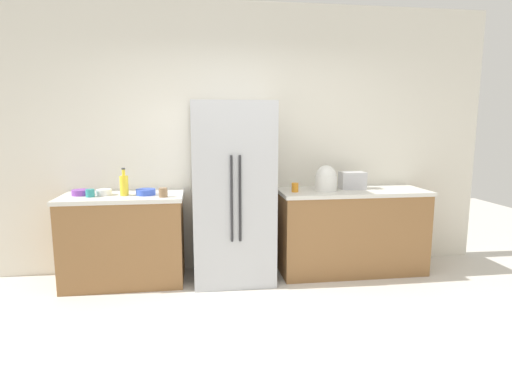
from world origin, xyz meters
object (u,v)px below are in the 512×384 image
(bottle_a, at_px, (124,185))
(bowl_b, at_px, (104,192))
(rice_cooker, at_px, (326,179))
(cup_a, at_px, (295,187))
(bowl_a, at_px, (81,192))
(refrigerator, at_px, (233,193))
(toaster, at_px, (352,180))
(cup_b, at_px, (90,193))
(cup_c, at_px, (163,192))
(bowl_c, at_px, (146,192))

(bottle_a, xyz_separation_m, bowl_b, (-0.21, 0.05, -0.08))
(rice_cooker, bearing_deg, bottle_a, 179.96)
(cup_a, bearing_deg, bowl_a, 177.34)
(refrigerator, height_order, cup_a, refrigerator)
(refrigerator, bearing_deg, bottle_a, 179.36)
(bowl_a, xyz_separation_m, bowl_b, (0.23, -0.03, 0.00))
(bottle_a, bearing_deg, toaster, 2.30)
(toaster, height_order, bowl_b, toaster)
(toaster, distance_m, cup_b, 2.73)
(cup_b, height_order, bowl_b, cup_b)
(cup_c, bearing_deg, rice_cooker, 4.98)
(refrigerator, xyz_separation_m, cup_c, (-0.69, -0.14, 0.04))
(cup_a, relative_size, bowl_a, 0.54)
(bottle_a, xyz_separation_m, cup_b, (-0.32, -0.04, -0.07))
(cup_a, distance_m, cup_c, 1.35)
(toaster, relative_size, rice_cooker, 1.00)
(cup_b, height_order, bowl_c, cup_b)
(cup_b, bearing_deg, cup_a, 0.44)
(bowl_a, bearing_deg, bowl_c, -6.75)
(bowl_b, bearing_deg, bottle_a, -13.36)
(refrigerator, bearing_deg, cup_a, -0.90)
(rice_cooker, distance_m, bottle_a, 2.07)
(bowl_b, xyz_separation_m, bowl_c, (0.41, -0.05, 0.00))
(refrigerator, bearing_deg, cup_b, -178.93)
(cup_b, distance_m, bowl_b, 0.14)
(rice_cooker, xyz_separation_m, bowl_b, (-2.28, 0.05, -0.10))
(bottle_a, height_order, cup_a, bottle_a)
(rice_cooker, relative_size, cup_c, 3.05)
(rice_cooker, bearing_deg, bowl_c, 179.87)
(rice_cooker, xyz_separation_m, cup_b, (-2.39, -0.04, -0.09))
(rice_cooker, xyz_separation_m, bowl_a, (-2.51, 0.08, -0.10))
(cup_b, bearing_deg, toaster, 2.83)
(toaster, height_order, cup_c, toaster)
(cup_c, height_order, bowl_b, cup_c)
(bottle_a, bearing_deg, bowl_c, 0.73)
(refrigerator, relative_size, rice_cooker, 6.71)
(rice_cooker, bearing_deg, bowl_a, 178.18)
(refrigerator, bearing_deg, bowl_c, 179.04)
(rice_cooker, xyz_separation_m, bowl_c, (-1.87, 0.00, -0.10))
(refrigerator, bearing_deg, toaster, 4.67)
(rice_cooker, distance_m, bowl_a, 2.51)
(bowl_a, relative_size, bowl_c, 0.92)
(cup_a, xyz_separation_m, bowl_a, (-2.17, 0.10, -0.02))
(refrigerator, height_order, toaster, refrigerator)
(toaster, bearing_deg, rice_cooker, -163.58)
(cup_c, xyz_separation_m, bowl_c, (-0.18, 0.15, -0.02))
(toaster, xyz_separation_m, bowl_b, (-2.61, -0.05, -0.06))
(cup_c, distance_m, bowl_c, 0.24)
(refrigerator, distance_m, bowl_c, 0.87)
(refrigerator, distance_m, cup_b, 1.40)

